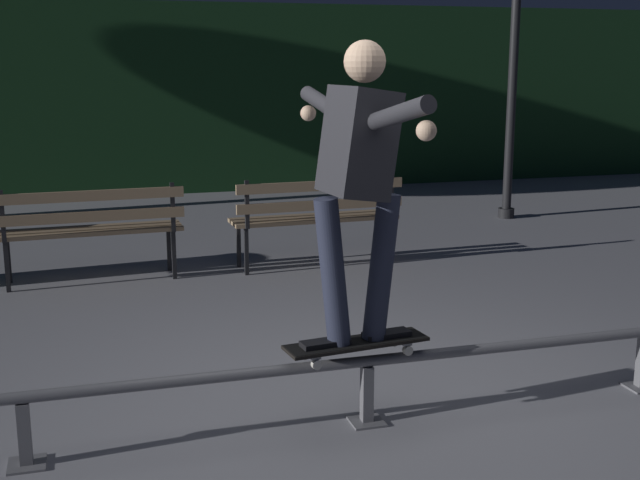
# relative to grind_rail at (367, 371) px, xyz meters

# --- Properties ---
(ground_plane) EXTENTS (90.00, 90.00, 0.00)m
(ground_plane) POSITION_rel_grind_rail_xyz_m (-0.00, 0.11, -0.30)
(ground_plane) COLOR gray
(hedge_backdrop) EXTENTS (24.00, 1.20, 2.76)m
(hedge_backdrop) POSITION_rel_grind_rail_xyz_m (-0.00, 8.84, 1.08)
(hedge_backdrop) COLOR #193D1E
(hedge_backdrop) RESTS_ON ground
(grind_rail) EXTENTS (4.11, 0.18, 0.38)m
(grind_rail) POSITION_rel_grind_rail_xyz_m (0.00, 0.00, 0.00)
(grind_rail) COLOR slate
(grind_rail) RESTS_ON ground
(skateboard) EXTENTS (0.80, 0.30, 0.09)m
(skateboard) POSITION_rel_grind_rail_xyz_m (-0.06, -0.00, 0.16)
(skateboard) COLOR black
(skateboard) RESTS_ON grind_rail
(skateboarder) EXTENTS (0.63, 1.40, 1.56)m
(skateboarder) POSITION_rel_grind_rail_xyz_m (-0.06, 0.00, 1.09)
(skateboarder) COLOR black
(skateboarder) RESTS_ON skateboard
(park_bench_leftmost) EXTENTS (1.61, 0.47, 0.88)m
(park_bench_leftmost) POSITION_rel_grind_rail_xyz_m (-1.36, 3.40, 0.24)
(park_bench_leftmost) COLOR black
(park_bench_leftmost) RESTS_ON ground
(park_bench_left_center) EXTENTS (1.61, 0.47, 0.88)m
(park_bench_left_center) POSITION_rel_grind_rail_xyz_m (0.70, 3.40, 0.24)
(park_bench_left_center) COLOR black
(park_bench_left_center) RESTS_ON ground
(lamp_post_right) EXTENTS (0.32, 0.32, 3.90)m
(lamp_post_right) POSITION_rel_grind_rail_xyz_m (3.67, 5.17, 2.18)
(lamp_post_right) COLOR black
(lamp_post_right) RESTS_ON ground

